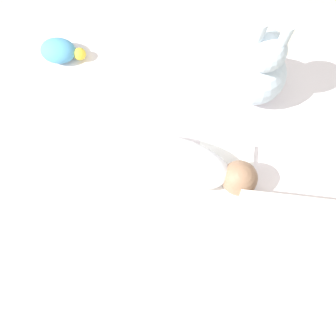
{
  "coord_description": "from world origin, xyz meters",
  "views": [
    {
      "loc": [
        0.04,
        -0.42,
        1.53
      ],
      "look_at": [
        -0.01,
        -0.03,
        0.24
      ],
      "focal_mm": 42.0,
      "sensor_mm": 36.0,
      "label": 1
    }
  ],
  "objects_px": {
    "pillow": "(297,256)",
    "bunny_plush": "(257,69)",
    "swaddled_baby": "(174,163)",
    "turtle_plush": "(60,51)"
  },
  "relations": [
    {
      "from": "swaddled_baby",
      "to": "pillow",
      "type": "distance_m",
      "value": 0.49
    },
    {
      "from": "swaddled_baby",
      "to": "turtle_plush",
      "type": "xyz_separation_m",
      "value": [
        -0.48,
        0.4,
        -0.04
      ]
    },
    {
      "from": "swaddled_baby",
      "to": "pillow",
      "type": "height_order",
      "value": "swaddled_baby"
    },
    {
      "from": "swaddled_baby",
      "to": "pillow",
      "type": "bearing_deg",
      "value": -24.91
    },
    {
      "from": "turtle_plush",
      "to": "bunny_plush",
      "type": "bearing_deg",
      "value": -4.1
    },
    {
      "from": "pillow",
      "to": "bunny_plush",
      "type": "relative_size",
      "value": 0.99
    },
    {
      "from": "pillow",
      "to": "swaddled_baby",
      "type": "bearing_deg",
      "value": 148.92
    },
    {
      "from": "bunny_plush",
      "to": "turtle_plush",
      "type": "distance_m",
      "value": 0.73
    },
    {
      "from": "swaddled_baby",
      "to": "turtle_plush",
      "type": "height_order",
      "value": "swaddled_baby"
    },
    {
      "from": "pillow",
      "to": "bunny_plush",
      "type": "distance_m",
      "value": 0.63
    }
  ]
}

